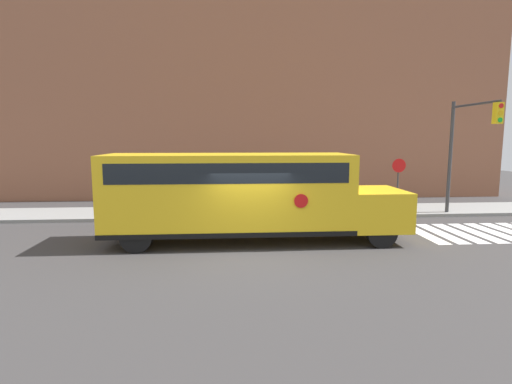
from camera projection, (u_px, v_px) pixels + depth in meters
The scene contains 7 objects.
ground_plane at pixel (251, 252), 12.59m from camera, with size 60.00×60.00×0.00m, color #3A3838.
sidewalk_strip at pixel (243, 212), 19.00m from camera, with size 44.00×3.00×0.15m.
building_backdrop at pixel (238, 93), 24.58m from camera, with size 32.00×4.00×12.73m.
crosswalk_stripes at pixel (485, 232), 15.22m from camera, with size 5.40×3.20×0.01m.
school_bus at pixel (242, 192), 13.65m from camera, with size 10.18×2.57×3.04m.
stop_sign at pixel (398, 179), 18.36m from camera, with size 0.63×0.10×2.65m.
traffic_light at pixel (465, 141), 17.15m from camera, with size 0.28×3.29×5.21m.
Camera 1 is at (-0.73, -12.20, 3.57)m, focal length 28.00 mm.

